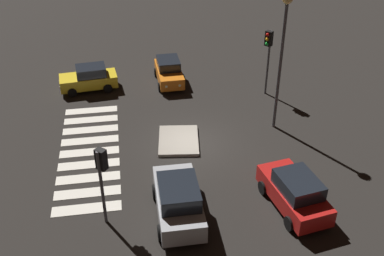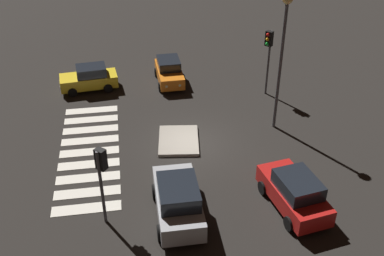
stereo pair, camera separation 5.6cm
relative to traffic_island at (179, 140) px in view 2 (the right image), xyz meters
The scene contains 10 objects.
ground_plane 0.77m from the traffic_island, 71.90° to the left, with size 80.00×80.00×0.00m, color black.
traffic_island is the anchor object (origin of this frame).
car_red 7.72m from the traffic_island, 36.00° to the left, with size 4.37×2.51×1.82m.
car_silver 6.08m from the traffic_island, ahead, with size 4.49×2.13×1.94m.
car_yellow 8.97m from the traffic_island, 145.33° to the right, with size 2.11×3.94×1.66m.
car_orange 7.62m from the traffic_island, behind, with size 3.87×1.88×1.66m.
traffic_light_east 7.48m from the traffic_island, 34.77° to the right, with size 0.53×0.54×3.81m.
traffic_light_west 8.65m from the traffic_island, 126.64° to the left, with size 0.54×0.53×4.42m.
street_lamp 7.89m from the traffic_island, 97.38° to the left, with size 0.56×0.56×7.92m.
crosswalk_near 4.95m from the traffic_island, 87.24° to the right, with size 9.90×3.20×0.02m.
Camera 2 is at (21.20, -3.35, 14.55)m, focal length 43.09 mm.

